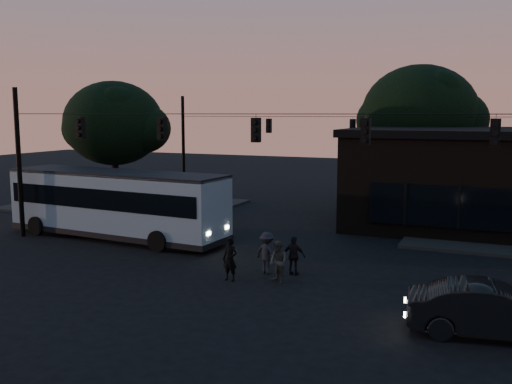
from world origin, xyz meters
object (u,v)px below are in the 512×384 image
at_px(building, 496,179).
at_px(pedestrian_a, 230,259).
at_px(bus, 116,201).
at_px(pedestrian_c, 294,256).
at_px(pedestrian_d, 267,253).
at_px(car, 492,311).
at_px(pedestrian_b, 278,262).

bearing_deg(building, pedestrian_a, -120.95).
distance_m(bus, pedestrian_c, 10.80).
bearing_deg(pedestrian_d, pedestrian_c, -152.02).
bearing_deg(pedestrian_c, building, -117.70).
height_order(building, car, building).
distance_m(pedestrian_c, pedestrian_d, 1.06).
relative_size(pedestrian_b, pedestrian_c, 1.02).
xyz_separation_m(pedestrian_a, pedestrian_b, (1.72, 0.53, -0.04)).
xyz_separation_m(building, bus, (-17.32, -10.42, -0.82)).
bearing_deg(pedestrian_c, pedestrian_b, 79.40).
height_order(car, pedestrian_d, pedestrian_d).
height_order(pedestrian_c, pedestrian_d, pedestrian_d).
relative_size(building, pedestrian_a, 9.35).
height_order(bus, pedestrian_b, bus).
bearing_deg(bus, pedestrian_d, -13.26).
bearing_deg(pedestrian_b, bus, -166.79).
distance_m(building, pedestrian_d, 15.61).
relative_size(pedestrian_b, pedestrian_d, 0.94).
xyz_separation_m(bus, pedestrian_c, (10.41, -2.66, -1.13)).
height_order(building, pedestrian_b, building).
bearing_deg(pedestrian_a, pedestrian_c, 46.99).
xyz_separation_m(pedestrian_b, pedestrian_d, (-0.81, 0.91, 0.05)).
bearing_deg(bus, car, -15.72).
height_order(pedestrian_a, pedestrian_c, pedestrian_a).
bearing_deg(car, pedestrian_c, 54.94).
bearing_deg(building, pedestrian_b, -116.63).
bearing_deg(car, bus, 61.94).
distance_m(building, pedestrian_b, 16.02).
distance_m(bus, pedestrian_d, 9.87).
height_order(building, bus, building).
relative_size(building, pedestrian_c, 10.05).
distance_m(pedestrian_b, pedestrian_d, 1.22).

